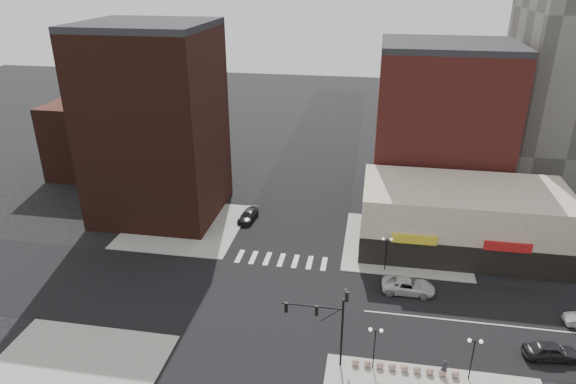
# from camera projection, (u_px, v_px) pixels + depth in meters

# --- Properties ---
(ground) EXTENTS (240.00, 240.00, 0.00)m
(ground) POSITION_uv_depth(u_px,v_px,m) (268.00, 301.00, 53.53)
(ground) COLOR black
(ground) RESTS_ON ground
(road_ew) EXTENTS (200.00, 14.00, 0.02)m
(road_ew) POSITION_uv_depth(u_px,v_px,m) (268.00, 301.00, 53.52)
(road_ew) COLOR black
(road_ew) RESTS_ON ground
(road_ns) EXTENTS (14.00, 200.00, 0.02)m
(road_ns) POSITION_uv_depth(u_px,v_px,m) (268.00, 301.00, 53.52)
(road_ns) COLOR black
(road_ns) RESTS_ON ground
(sidewalk_nw) EXTENTS (15.00, 15.00, 0.12)m
(sidewalk_nw) POSITION_uv_depth(u_px,v_px,m) (185.00, 226.00, 68.83)
(sidewalk_nw) COLOR gray
(sidewalk_nw) RESTS_ON ground
(sidewalk_ne) EXTENTS (15.00, 15.00, 0.12)m
(sidewalk_ne) POSITION_uv_depth(u_px,v_px,m) (405.00, 244.00, 64.29)
(sidewalk_ne) COLOR gray
(sidewalk_ne) RESTS_ON ground
(building_nw) EXTENTS (16.00, 15.00, 25.00)m
(building_nw) POSITION_uv_depth(u_px,v_px,m) (155.00, 126.00, 68.10)
(building_nw) COLOR #331710
(building_nw) RESTS_ON ground
(building_nw_low) EXTENTS (20.00, 18.00, 12.00)m
(building_nw_low) POSITION_uv_depth(u_px,v_px,m) (124.00, 134.00, 86.73)
(building_nw_low) COLOR #331710
(building_nw_low) RESTS_ON ground
(building_ne_midrise) EXTENTS (18.00, 15.00, 22.00)m
(building_ne_midrise) POSITION_uv_depth(u_px,v_px,m) (441.00, 128.00, 72.67)
(building_ne_midrise) COLOR maroon
(building_ne_midrise) RESTS_ON ground
(building_ne_row) EXTENTS (24.20, 12.20, 8.00)m
(building_ne_row) POSITION_uv_depth(u_px,v_px,m) (462.00, 223.00, 62.41)
(building_ne_row) COLOR beige
(building_ne_row) RESTS_ON ground
(traffic_signal) EXTENTS (5.59, 3.09, 7.77)m
(traffic_signal) POSITION_uv_depth(u_px,v_px,m) (332.00, 316.00, 43.33)
(traffic_signal) COLOR black
(traffic_signal) RESTS_ON ground
(street_lamp_se_a) EXTENTS (1.22, 0.32, 4.16)m
(street_lamp_se_a) POSITION_uv_depth(u_px,v_px,m) (375.00, 338.00, 43.26)
(street_lamp_se_a) COLOR black
(street_lamp_se_a) RESTS_ON sidewalk_se
(street_lamp_se_b) EXTENTS (1.22, 0.32, 4.16)m
(street_lamp_se_b) POSITION_uv_depth(u_px,v_px,m) (474.00, 349.00, 42.01)
(street_lamp_se_b) COLOR black
(street_lamp_se_b) RESTS_ON sidewalk_se
(street_lamp_ne) EXTENTS (1.22, 0.32, 4.16)m
(street_lamp_ne) POSITION_uv_depth(u_px,v_px,m) (387.00, 246.00, 57.52)
(street_lamp_ne) COLOR black
(street_lamp_ne) RESTS_ON sidewalk_ne
(bollard_row) EXTENTS (9.05, 0.65, 0.65)m
(bollard_row) POSITION_uv_depth(u_px,v_px,m) (405.00, 368.00, 43.99)
(bollard_row) COLOR #8D6B61
(bollard_row) RESTS_ON sidewalk_se
(white_suv) EXTENTS (5.62, 2.62, 1.56)m
(white_suv) POSITION_uv_depth(u_px,v_px,m) (408.00, 286.00, 54.68)
(white_suv) COLOR silver
(white_suv) RESTS_ON ground
(dark_sedan_east) EXTENTS (4.83, 2.38, 1.58)m
(dark_sedan_east) POSITION_uv_depth(u_px,v_px,m) (551.00, 351.00, 45.42)
(dark_sedan_east) COLOR black
(dark_sedan_east) RESTS_ON ground
(dark_sedan_north) EXTENTS (2.37, 4.82, 1.35)m
(dark_sedan_north) POSITION_uv_depth(u_px,v_px,m) (248.00, 216.00, 70.23)
(dark_sedan_north) COLOR black
(dark_sedan_north) RESTS_ON ground
(pedestrian) EXTENTS (0.61, 0.40, 1.66)m
(pedestrian) POSITION_uv_depth(u_px,v_px,m) (444.00, 368.00, 43.29)
(pedestrian) COLOR #29262B
(pedestrian) RESTS_ON sidewalk_se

